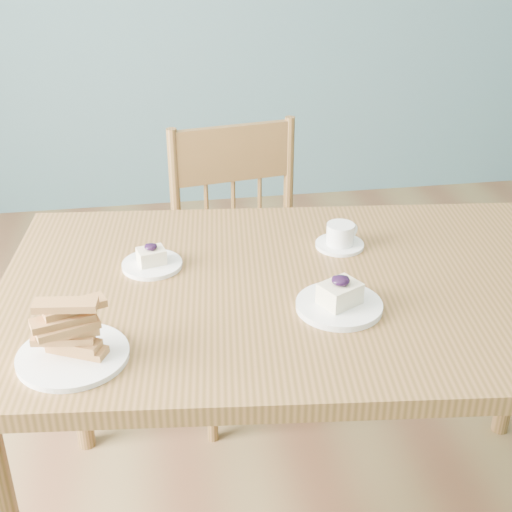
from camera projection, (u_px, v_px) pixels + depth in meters
dining_table at (320, 312)px, 1.64m from camera, size 1.53×0.98×0.78m
dining_chair at (246, 271)px, 2.28m from camera, size 0.48×0.46×0.92m
cheesecake_plate_near at (339, 300)px, 1.50m from camera, size 0.18×0.18×0.08m
cheesecake_plate_far at (152, 261)px, 1.67m from camera, size 0.14×0.14×0.06m
coffee_cup at (340, 237)px, 1.75m from camera, size 0.12×0.12×0.06m
biscotti_plate at (71, 339)px, 1.33m from camera, size 0.21×0.21×0.13m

